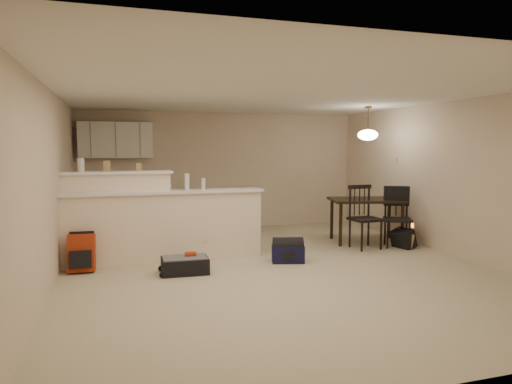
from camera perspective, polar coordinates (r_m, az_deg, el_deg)
name	(u,v)px	position (r m, az deg, el deg)	size (l,w,h in m)	color
room	(277,182)	(6.54, 2.63, 1.21)	(7.00, 7.02, 2.50)	#BEB392
breakfast_bar	(148,222)	(7.23, -13.36, -3.65)	(3.08, 0.58, 1.39)	#F9E4C9
upper_cabinets	(116,140)	(9.47, -17.14, 6.23)	(1.40, 0.34, 0.70)	white
kitchen_counter	(128,213)	(9.43, -15.67, -2.57)	(1.80, 0.60, 0.90)	white
thermostat	(395,161)	(9.28, 16.98, 3.78)	(0.02, 0.12, 0.12)	beige
jar	(81,165)	(7.29, -21.04, 3.18)	(0.10, 0.10, 0.20)	silver
cereal_box	(107,166)	(7.27, -18.14, 3.11)	(0.10, 0.07, 0.16)	#9E8851
small_box	(139,167)	(7.28, -14.46, 3.05)	(0.08, 0.06, 0.12)	#9E8851
bottle_a	(187,182)	(7.14, -8.62, 1.27)	(0.07, 0.07, 0.26)	silver
bottle_b	(203,184)	(7.18, -6.59, 1.00)	(0.06, 0.06, 0.18)	silver
dining_table	(366,204)	(8.66, 13.61, -1.47)	(1.46, 1.14, 0.81)	black
pendant_lamp	(368,134)	(8.61, 13.80, 7.01)	(0.36, 0.36, 0.62)	brown
dining_chair_near	(366,217)	(8.12, 13.54, -3.09)	(0.48, 0.46, 1.10)	black
dining_chair_far	(397,218)	(8.40, 17.27, -3.09)	(0.46, 0.43, 1.04)	black
suitcase	(185,266)	(6.51, -8.89, -9.07)	(0.64, 0.42, 0.22)	black
red_backpack	(82,253)	(6.93, -20.96, -7.14)	(0.35, 0.22, 0.53)	#A92F13
navy_duffel	(288,254)	(7.05, 4.01, -7.70)	(0.48, 0.26, 0.26)	#111236
black_daypack	(403,239)	(8.41, 17.91, -5.61)	(0.36, 0.25, 0.32)	black
cardboard_sheet	(404,239)	(8.42, 18.01, -5.64)	(0.40, 0.02, 0.30)	#9E8851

